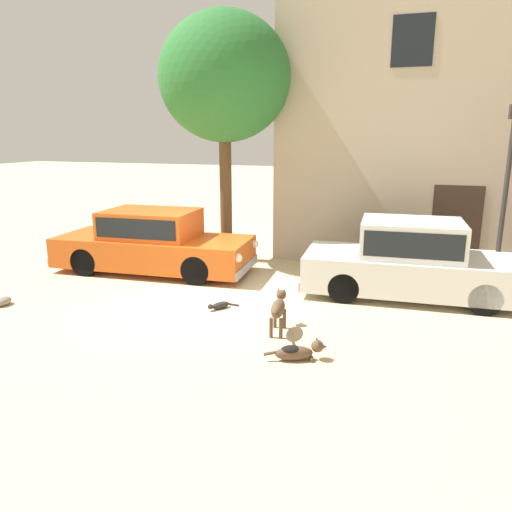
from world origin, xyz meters
TOP-DOWN VIEW (x-y plane):
  - ground_plane at (0.00, 0.00)m, footprint 80.00×80.00m
  - parked_sedan_nearest at (-2.03, 1.41)m, footprint 4.88×2.03m
  - parked_sedan_second at (3.92, 1.40)m, footprint 4.51×1.99m
  - stray_dog_spotted at (1.86, -1.26)m, footprint 0.30×1.06m
  - stray_dog_tan at (2.43, -2.20)m, footprint 0.90×0.44m
  - stray_cat at (0.50, -0.55)m, footprint 0.48×0.49m
  - street_lamp at (5.63, 2.30)m, footprint 0.22×0.22m
  - acacia_tree_left at (-0.76, 3.02)m, footprint 3.27×2.94m
  - rubble_pile at (-3.60, -1.68)m, footprint 0.31×0.39m

SIDE VIEW (x-z plane):
  - ground_plane at x=0.00m, z-range 0.00..0.00m
  - stray_cat at x=0.50m, z-range -0.01..0.14m
  - rubble_pile at x=-3.60m, z-range 0.00..0.17m
  - stray_dog_tan at x=2.43m, z-range -0.03..0.31m
  - stray_dog_spotted at x=1.86m, z-range 0.10..0.75m
  - parked_sedan_nearest at x=-2.03m, z-range -0.01..1.48m
  - parked_sedan_second at x=3.92m, z-range -0.02..1.55m
  - street_lamp at x=5.63m, z-range 0.54..4.35m
  - acacia_tree_left at x=-0.76m, z-range 1.49..7.62m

